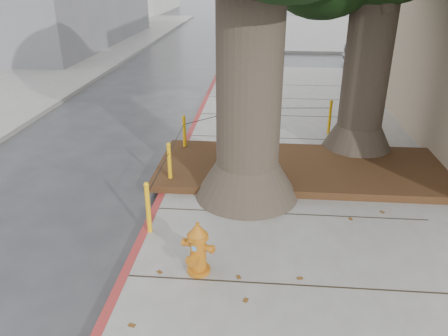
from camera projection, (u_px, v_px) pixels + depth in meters
The scene contains 8 objects.
ground at pixel (260, 291), 6.33m from camera, with size 140.00×140.00×0.00m, color #28282B.
sidewalk_far at pixel (344, 31), 33.03m from camera, with size 16.00×20.00×0.15m, color slate.
curb_red at pixel (161, 199), 8.72m from camera, with size 0.14×26.00×0.16m, color maroon.
planter_bed at pixel (303, 168), 9.70m from camera, with size 6.40×2.60×0.16m, color black.
bollard_ring at pixel (225, 140), 10.09m from camera, with size 3.79×5.39×0.95m.
fire_hydrant at pixel (198, 249), 6.34m from camera, with size 0.44×0.44×0.84m.
car_silver at pixel (383, 52), 21.19m from camera, with size 1.51×3.76×1.28m, color #B4B4B9.
car_dark at pixel (54, 48), 22.61m from camera, with size 1.55×3.81×1.11m, color black.
Camera 1 is at (-0.08, -5.04, 4.25)m, focal length 35.00 mm.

